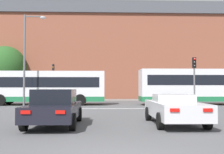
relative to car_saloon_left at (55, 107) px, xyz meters
name	(u,v)px	position (x,y,z in m)	size (l,w,h in m)	color
stop_line_strip	(108,109)	(2.40, 9.41, -0.75)	(9.84, 0.30, 0.01)	silver
far_pavement	(105,100)	(2.40, 24.54, -0.75)	(70.93, 2.50, 0.01)	gray
brick_civic_building	(123,55)	(5.53, 36.32, 6.39)	(38.51, 16.53, 16.22)	brown
car_saloon_left	(55,107)	(0.00, 0.00, 0.00)	(1.96, 4.80, 1.49)	black
car_roadster_right	(174,109)	(4.99, 0.16, -0.08)	(2.02, 4.83, 1.27)	silver
bus_crossing_lead	(43,87)	(-3.43, 14.19, 0.88)	(11.18, 2.66, 3.05)	silver
bus_crossing_trailing	(202,86)	(11.17, 13.89, 0.99)	(11.47, 2.67, 3.24)	silver
traffic_light_far_left	(53,76)	(-4.24, 24.08, 2.31)	(0.26, 0.31, 4.59)	slate
traffic_light_near_right	(194,74)	(9.00, 9.50, 1.88)	(0.26, 0.31, 3.89)	slate
street_lamp_junction	(28,51)	(-4.18, 11.61, 3.84)	(1.83, 0.36, 7.63)	slate
pedestrian_waiting	(157,93)	(8.92, 23.76, 0.15)	(0.46, 0.37, 1.56)	brown
pedestrian_walking_east	(20,92)	(-8.65, 24.89, 0.22)	(0.42, 0.26, 1.66)	black
pedestrian_walking_west	(73,93)	(-1.78, 24.47, 0.17)	(0.45, 0.36, 1.59)	#333851
tree_kerbside	(6,67)	(-11.41, 27.60, 3.64)	(5.64, 5.64, 7.36)	#4C3823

